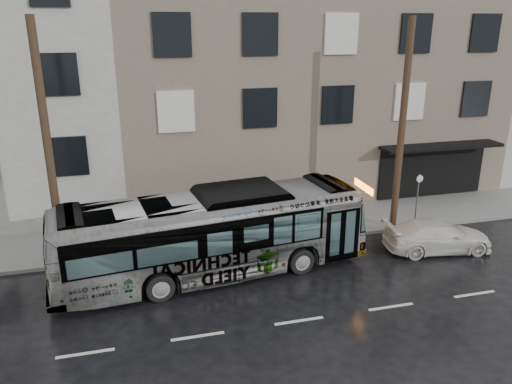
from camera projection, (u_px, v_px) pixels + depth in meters
ground at (276, 283)px, 17.94m from camera, size 120.00×120.00×0.00m
sidewalk at (244, 229)px, 22.40m from camera, size 90.00×3.60×0.15m
building_taupe at (296, 84)px, 29.00m from camera, size 20.00×12.00×11.00m
utility_pole_front at (402, 128)px, 21.03m from camera, size 0.30×0.30×9.00m
utility_pole_rear at (48, 149)px, 17.65m from camera, size 0.30×0.30×9.00m
sign_post at (417, 200)px, 22.36m from camera, size 0.06×0.06×2.40m
bus at (213, 234)px, 18.09m from camera, size 11.74×4.08×3.20m
white_sedan at (438, 236)px, 20.32m from camera, size 4.55×2.34×1.26m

